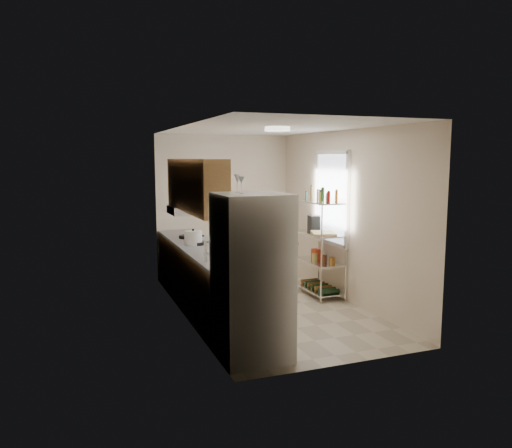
{
  "coord_description": "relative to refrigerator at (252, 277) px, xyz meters",
  "views": [
    {
      "loc": [
        -2.7,
        -6.6,
        2.19
      ],
      "look_at": [
        -0.1,
        0.25,
        1.21
      ],
      "focal_mm": 35.0,
      "sensor_mm": 36.0,
      "label": 1
    }
  ],
  "objects": [
    {
      "name": "cutting_board",
      "position": [
        1.85,
        1.81,
        0.12
      ],
      "size": [
        0.48,
        0.54,
        0.03
      ],
      "primitive_type": "cube",
      "rotation": [
        0.0,
        0.0,
        -0.34
      ],
      "color": "tan",
      "rests_on": "bakers_rack"
    },
    {
      "name": "upper_cabinets",
      "position": [
        -0.19,
        1.75,
        0.9
      ],
      "size": [
        0.33,
        2.2,
        0.72
      ],
      "primitive_type": "cube",
      "color": "tan",
      "rests_on": "room"
    },
    {
      "name": "window",
      "position": [
        2.09,
        2.0,
        0.64
      ],
      "size": [
        0.06,
        1.0,
        1.46
      ],
      "primitive_type": "cube",
      "color": "white",
      "rests_on": "room"
    },
    {
      "name": "frying_pan_small",
      "position": [
        -0.07,
        2.84,
        0.02
      ],
      "size": [
        0.24,
        0.24,
        0.05
      ],
      "primitive_type": "cylinder",
      "rotation": [
        0.0,
        0.0,
        -0.0
      ],
      "color": "black",
      "rests_on": "counter_run"
    },
    {
      "name": "wine_glass_a",
      "position": [
        -0.12,
        -0.01,
        1.0
      ],
      "size": [
        0.07,
        0.07,
        0.18
      ],
      "primitive_type": null,
      "color": "silver",
      "rests_on": "refrigerator"
    },
    {
      "name": "espresso_machine",
      "position": [
        1.88,
        2.2,
        0.24
      ],
      "size": [
        0.18,
        0.24,
        0.26
      ],
      "primitive_type": "cube",
      "rotation": [
        0.0,
        0.0,
        -0.15
      ],
      "color": "black",
      "rests_on": "bakers_rack"
    },
    {
      "name": "refrigerator",
      "position": [
        0.0,
        0.0,
        0.0
      ],
      "size": [
        0.75,
        0.75,
        1.81
      ],
      "primitive_type": "cube",
      "color": "silver",
      "rests_on": "ground"
    },
    {
      "name": "counter_run",
      "position": [
        -0.05,
        2.09,
        -0.45
      ],
      "size": [
        0.63,
        3.51,
        0.9
      ],
      "color": "tan",
      "rests_on": "ground"
    },
    {
      "name": "bakers_rack",
      "position": [
        1.87,
        1.95,
        0.2
      ],
      "size": [
        0.45,
        0.9,
        1.73
      ],
      "color": "silver",
      "rests_on": "ground"
    },
    {
      "name": "wine_glass_b",
      "position": [
        -0.1,
        0.18,
        1.0
      ],
      "size": [
        0.07,
        0.07,
        0.2
      ],
      "primitive_type": null,
      "color": "silver",
      "rests_on": "refrigerator"
    },
    {
      "name": "storage_bag",
      "position": [
        1.89,
        2.11,
        -0.26
      ],
      "size": [
        0.12,
        0.15,
        0.16
      ],
      "primitive_type": "cube",
      "rotation": [
        0.0,
        0.0,
        0.13
      ],
      "color": "#AE2F15",
      "rests_on": "bakers_rack"
    },
    {
      "name": "frying_pan_large",
      "position": [
        -0.07,
        2.2,
        0.02
      ],
      "size": [
        0.3,
        0.3,
        0.05
      ],
      "primitive_type": "cylinder",
      "rotation": [
        0.0,
        0.0,
        0.14
      ],
      "color": "black",
      "rests_on": "counter_run"
    },
    {
      "name": "ceiling_dome",
      "position": [
        0.87,
        1.35,
        1.66
      ],
      "size": [
        0.34,
        0.34,
        0.05
      ],
      "primitive_type": "cylinder",
      "color": "white",
      "rests_on": "room"
    },
    {
      "name": "room",
      "position": [
        0.87,
        1.65,
        0.39
      ],
      "size": [
        2.52,
        4.42,
        2.62
      ],
      "color": "beige",
      "rests_on": "ground"
    },
    {
      "name": "rice_cooker",
      "position": [
        -0.11,
        2.2,
        0.1
      ],
      "size": [
        0.26,
        0.26,
        0.21
      ],
      "primitive_type": "cylinder",
      "color": "white",
      "rests_on": "counter_run"
    },
    {
      "name": "range_hood",
      "position": [
        -0.13,
        2.55,
        0.48
      ],
      "size": [
        0.5,
        0.6,
        0.12
      ],
      "primitive_type": "cube",
      "color": "#B7BABC",
      "rests_on": "room"
    }
  ]
}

